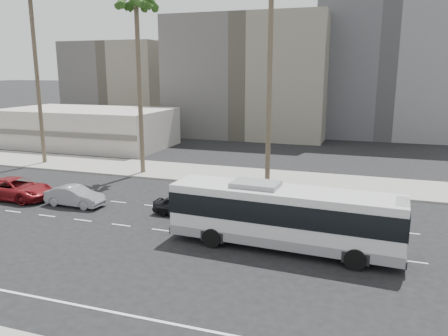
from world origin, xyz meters
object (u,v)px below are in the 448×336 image
at_px(car_b, 75,196).
at_px(palm_mid, 136,5).
at_px(city_bus, 284,215).
at_px(car_a, 181,206).
at_px(car_c, 16,189).

distance_m(car_b, palm_mid, 18.80).
xyz_separation_m(city_bus, car_b, (-16.49, 2.97, -1.23)).
bearing_deg(car_b, palm_mid, 3.32).
height_order(city_bus, car_a, city_bus).
relative_size(city_bus, car_a, 3.31).
relative_size(car_a, car_c, 0.65).
distance_m(car_b, car_c, 5.60).
bearing_deg(city_bus, car_a, 159.49).
bearing_deg(city_bus, car_c, 175.48).
relative_size(car_c, palm_mid, 0.35).
xyz_separation_m(car_a, palm_mid, (-8.89, 10.63, 15.20)).
relative_size(city_bus, car_c, 2.16).
bearing_deg(car_a, car_c, 93.75).
relative_size(city_bus, car_b, 2.89).
height_order(city_bus, car_b, city_bus).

